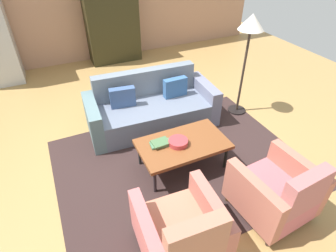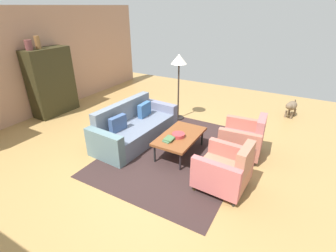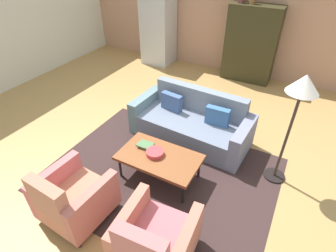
% 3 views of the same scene
% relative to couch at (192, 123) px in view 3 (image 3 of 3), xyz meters
% --- Properties ---
extents(ground_plane, '(10.72, 10.72, 0.00)m').
position_rel_couch_xyz_m(ground_plane, '(-0.23, -0.38, -0.29)').
color(ground_plane, '#AB844C').
extents(wall_back, '(8.94, 0.12, 2.80)m').
position_rel_couch_xyz_m(wall_back, '(-0.23, 3.24, 1.11)').
color(wall_back, tan).
rests_on(wall_back, ground).
extents(area_rug, '(3.40, 2.60, 0.01)m').
position_rel_couch_xyz_m(area_rug, '(-0.00, -1.14, -0.28)').
color(area_rug, '#352524').
rests_on(area_rug, ground).
extents(couch, '(2.15, 1.02, 0.86)m').
position_rel_couch_xyz_m(couch, '(0.00, 0.00, 0.00)').
color(couch, slate).
rests_on(couch, ground).
extents(coffee_table, '(1.20, 0.70, 0.42)m').
position_rel_couch_xyz_m(coffee_table, '(-0.00, -1.19, 0.10)').
color(coffee_table, black).
rests_on(coffee_table, ground).
extents(armchair_left, '(0.84, 0.84, 0.88)m').
position_rel_couch_xyz_m(armchair_left, '(-0.61, -2.35, 0.06)').
color(armchair_left, '#2D2411').
rests_on(armchair_left, ground).
extents(armchair_right, '(0.86, 0.86, 0.88)m').
position_rel_couch_xyz_m(armchair_right, '(0.60, -2.35, 0.06)').
color(armchair_right, '#3D2710').
rests_on(armchair_right, ground).
extents(fruit_bowl, '(0.26, 0.26, 0.07)m').
position_rel_couch_xyz_m(fruit_bowl, '(-0.08, -1.19, 0.17)').
color(fruit_bowl, '#B3373C').
rests_on(fruit_bowl, coffee_table).
extents(book_stack, '(0.29, 0.18, 0.05)m').
position_rel_couch_xyz_m(book_stack, '(-0.29, -1.10, 0.16)').
color(book_stack, '#4B7755').
rests_on(book_stack, coffee_table).
extents(cabinet, '(1.20, 0.51, 1.80)m').
position_rel_couch_xyz_m(cabinet, '(0.21, 2.89, 0.61)').
color(cabinet, '#2F2B16').
rests_on(cabinet, ground).
extents(refrigerator, '(0.80, 0.73, 1.85)m').
position_rel_couch_xyz_m(refrigerator, '(-2.32, 2.79, 0.64)').
color(refrigerator, '#B7BABF').
rests_on(refrigerator, ground).
extents(floor_lamp, '(0.40, 0.40, 1.72)m').
position_rel_couch_xyz_m(floor_lamp, '(1.56, -0.34, 1.16)').
color(floor_lamp, black).
rests_on(floor_lamp, ground).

